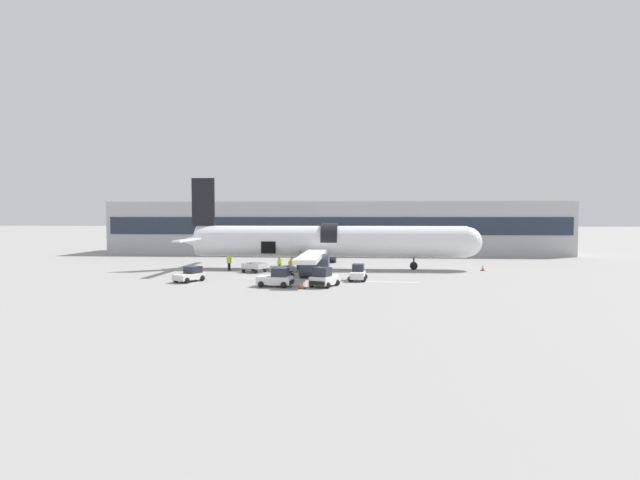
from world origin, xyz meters
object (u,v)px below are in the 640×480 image
object	(u,v)px
baggage_tug_rear	(190,275)
ground_crew_driver	(292,264)
baggage_tug_lead	(276,279)
baggage_tug_spare	(324,278)
ground_crew_loader_a	(291,266)
baggage_tug_mid	(358,274)
baggage_cart_loading	(255,268)
airplane	(326,242)
baggage_cart_queued	(283,271)
ground_crew_supervisor	(229,262)
ground_crew_loader_b	(279,264)

from	to	relation	value
baggage_tug_rear	ground_crew_driver	world-z (taller)	ground_crew_driver
baggage_tug_lead	baggage_tug_spare	size ratio (longest dim) A/B	0.99
ground_crew_loader_a	baggage_tug_spare	bearing A→B (deg)	-66.50
baggage_tug_mid	ground_crew_loader_a	xyz separation A→B (m)	(-7.35, 5.40, 0.18)
baggage_tug_mid	baggage_cart_loading	size ratio (longest dim) A/B	0.90
baggage_tug_mid	baggage_tug_rear	world-z (taller)	baggage_tug_mid
airplane	baggage_cart_loading	size ratio (longest dim) A/B	10.60
baggage_cart_queued	baggage_tug_rear	bearing A→B (deg)	-148.39
baggage_tug_spare	baggage_tug_lead	bearing A→B (deg)	-176.22
ground_crew_driver	ground_crew_supervisor	world-z (taller)	ground_crew_supervisor
baggage_cart_loading	baggage_tug_rear	bearing A→B (deg)	-119.40
ground_crew_loader_a	ground_crew_driver	size ratio (longest dim) A/B	0.93
baggage_tug_rear	ground_crew_driver	bearing A→B (deg)	46.55
airplane	baggage_tug_lead	bearing A→B (deg)	-102.82
airplane	baggage_cart_queued	size ratio (longest dim) A/B	10.52
airplane	ground_crew_loader_a	world-z (taller)	airplane
baggage_tug_spare	baggage_cart_queued	distance (m)	8.90
baggage_tug_mid	baggage_tug_spare	xyz separation A→B (m)	(-3.03, -4.53, 0.08)
ground_crew_loader_b	ground_crew_supervisor	distance (m)	6.04
baggage_tug_lead	baggage_cart_loading	world-z (taller)	baggage_tug_lead
baggage_tug_mid	ground_crew_supervisor	world-z (taller)	ground_crew_supervisor
ground_crew_loader_b	baggage_cart_loading	bearing A→B (deg)	-163.37
baggage_cart_queued	baggage_cart_loading	bearing A→B (deg)	140.59
ground_crew_supervisor	ground_crew_loader_b	bearing A→B (deg)	-8.08
baggage_cart_queued	ground_crew_supervisor	bearing A→B (deg)	146.34
ground_crew_loader_a	baggage_tug_rear	bearing A→B (deg)	-139.21
ground_crew_loader_a	ground_crew_driver	xyz separation A→B (m)	(-0.05, 1.62, 0.07)
baggage_tug_lead	ground_crew_driver	bearing A→B (deg)	90.80
airplane	baggage_tug_lead	world-z (taller)	airplane
baggage_tug_mid	baggage_tug_lead	bearing A→B (deg)	-146.35
baggage_tug_lead	baggage_tug_spare	world-z (taller)	baggage_tug_spare
baggage_cart_loading	ground_crew_supervisor	distance (m)	3.73
ground_crew_loader_a	ground_crew_supervisor	xyz separation A→B (m)	(-7.43, 2.25, 0.11)
baggage_tug_rear	ground_crew_supervisor	world-z (taller)	ground_crew_supervisor
airplane	baggage_tug_lead	xyz separation A→B (m)	(-3.42, -15.05, -2.43)
airplane	ground_crew_driver	xyz separation A→B (m)	(-3.59, -3.22, -2.24)
ground_crew_loader_b	ground_crew_driver	distance (m)	1.42
baggage_cart_loading	ground_crew_driver	size ratio (longest dim) A/B	1.93
baggage_tug_spare	ground_crew_supervisor	size ratio (longest dim) A/B	1.81
baggage_cart_loading	ground_crew_loader_a	distance (m)	4.16
ground_crew_driver	ground_crew_loader_a	bearing A→B (deg)	-88.31
baggage_tug_lead	baggage_tug_rear	world-z (taller)	baggage_tug_lead
baggage_cart_loading	baggage_cart_queued	bearing A→B (deg)	-39.41
baggage_tug_lead	baggage_cart_queued	bearing A→B (deg)	94.06
ground_crew_loader_a	airplane	bearing A→B (deg)	53.79
baggage_tug_rear	baggage_cart_loading	size ratio (longest dim) A/B	1.01
baggage_cart_queued	ground_crew_loader_a	xyz separation A→B (m)	(0.44, 2.41, 0.32)
airplane	baggage_cart_queued	bearing A→B (deg)	-118.76
ground_crew_driver	ground_crew_supervisor	distance (m)	7.41
baggage_cart_loading	ground_crew_loader_a	xyz separation A→B (m)	(4.10, -0.61, 0.34)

